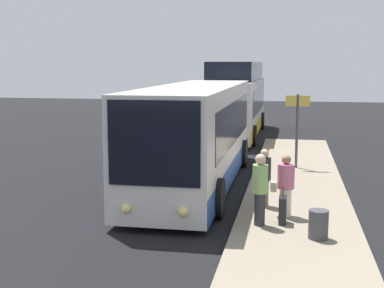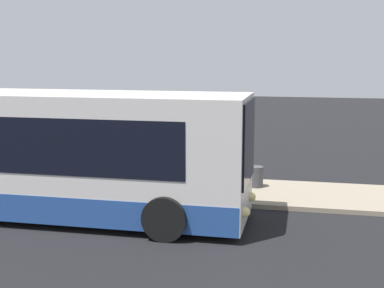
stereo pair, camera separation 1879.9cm
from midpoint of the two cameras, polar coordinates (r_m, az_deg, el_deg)
ground at (r=14.00m, az=31.22°, el=-9.94°), size 80.00×80.00×0.00m
platform at (r=15.36m, az=42.31°, el=-9.13°), size 20.00×3.02×0.13m
bus_lead at (r=13.18m, az=31.76°, el=-3.72°), size 11.08×2.76×3.28m
bus_second at (r=25.03m, az=21.66°, el=2.66°), size 10.83×2.76×4.07m
passenger_boarding at (r=12.08m, az=47.13°, el=-9.46°), size 0.47×0.47×1.57m
passenger_waiting at (r=10.74m, az=52.94°, el=-11.55°), size 0.39×0.39×1.74m
passenger_with_bags at (r=11.79m, az=52.00°, el=-10.49°), size 0.49×0.64×1.58m
suitcase at (r=11.46m, az=53.73°, el=-13.83°), size 0.43×0.18×0.90m
sign_post at (r=17.08m, az=38.65°, el=-0.94°), size 0.10×0.88×2.74m
trash_bin at (r=11.39m, az=60.42°, el=-14.84°), size 0.44×0.44×0.65m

